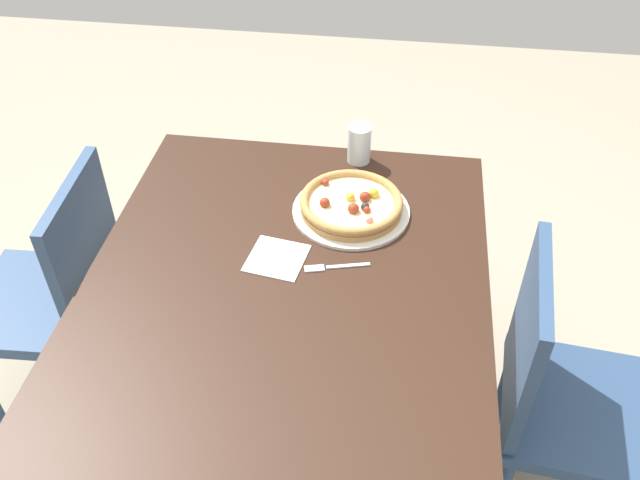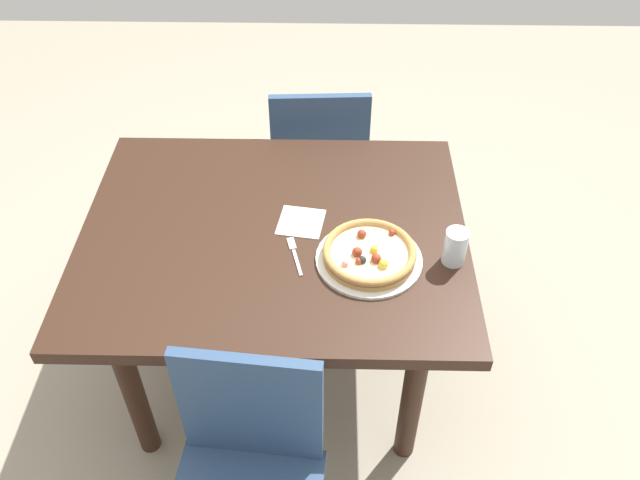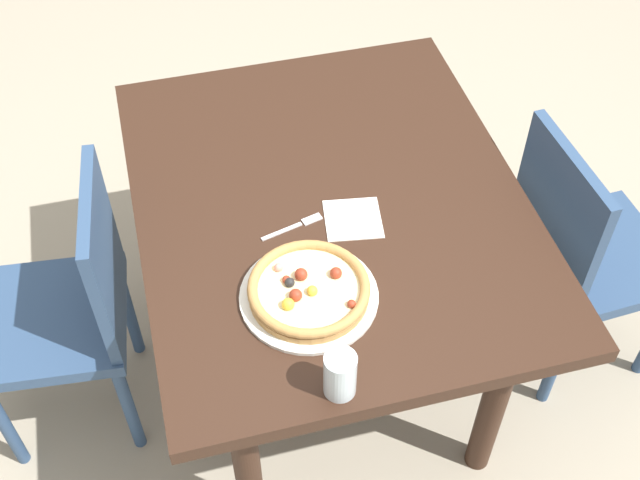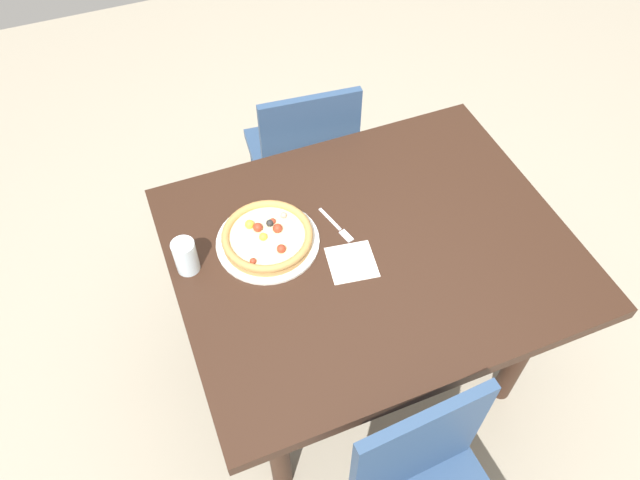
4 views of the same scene
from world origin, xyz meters
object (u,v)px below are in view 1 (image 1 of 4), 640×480
Objects in this scene: napkin at (277,258)px; pizza at (351,204)px; dining_table at (286,311)px; plate at (351,211)px; chair_near at (560,394)px; drinking_glass at (359,144)px; chair_far at (60,293)px; fork at (331,267)px.

pizza is at bearing -38.31° from napkin.
plate is at bearing -23.61° from dining_table.
chair_near is 0.88m from drinking_glass.
dining_table is at bearing 167.05° from drinking_glass.
chair_near and chair_far have the same top height.
dining_table is at bearing 156.31° from pizza.
pizza is at bearing -81.83° from chair_far.
fork is (0.11, 0.60, 0.27)m from chair_near.
dining_table is 0.35m from pizza.
chair_near is at bearing -92.79° from dining_table.
plate is 0.26m from drinking_glass.
drinking_glass reaches higher than pizza.
chair_far reaches higher than dining_table.
dining_table is 4.33× the size of pizza.
chair_near reaches higher than fork.
chair_far is at bearing -91.03° from chair_near.
fork is 0.48m from drinking_glass.
chair_far is at bearing 79.66° from dining_table.
chair_near is 7.50× the size of drinking_glass.
dining_table is 3.79× the size of plate.
pizza is 2.00× the size of napkin.
napkin is (0.12, 0.74, 0.27)m from chair_near.
pizza is at bearing -114.24° from chair_near.
chair_far is 7.50× the size of drinking_glass.
chair_near reaches higher than napkin.
chair_far is 2.71× the size of plate.
napkin is (0.09, 0.04, 0.10)m from dining_table.
drinking_glass is (0.42, -0.83, 0.32)m from chair_far.
plate is 0.03m from pizza.
dining_table is at bearing -87.23° from chair_near.
napkin is (-0.21, 0.17, -0.00)m from plate.
fork is 1.42× the size of drinking_glass.
plate is at bearing -179.19° from drinking_glass.
plate reaches higher than fork.
fork is (0.07, -0.10, 0.10)m from dining_table.
napkin reaches higher than dining_table.
drinking_glass is at bearing -19.37° from napkin.
drinking_glass is at bearing -12.95° from dining_table.
chair_near is 3.10× the size of pizza.
dining_table is 0.14m from napkin.
fork is at bearing -95.73° from napkin.
chair_far is (0.16, 1.41, 0.00)m from chair_near.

